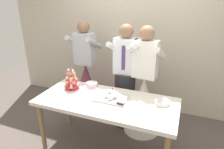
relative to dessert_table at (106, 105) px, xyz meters
name	(u,v)px	position (x,y,z in m)	size (l,w,h in m)	color
ground_plane	(107,148)	(0.00, 0.00, -0.70)	(8.00, 8.00, 0.00)	#564C47
rear_wall	(137,31)	(0.00, 1.40, 0.75)	(5.20, 0.10, 2.90)	beige
dessert_table	(106,105)	(0.00, 0.00, 0.00)	(1.80, 0.80, 0.78)	silver
cupcake_stand	(72,81)	(-0.59, 0.14, 0.20)	(0.23, 0.23, 0.31)	#D83F4C
main_cake_tray	(111,96)	(0.04, 0.06, 0.11)	(0.43, 0.31, 0.12)	silver
plate_stack	(162,102)	(0.68, 0.16, 0.10)	(0.19, 0.19, 0.04)	white
round_cake	(92,85)	(-0.35, 0.28, 0.11)	(0.24, 0.24, 0.08)	white
person_groom	(125,83)	(0.04, 0.65, 0.05)	(0.47, 0.50, 1.66)	#232328
person_bride	(143,97)	(0.35, 0.60, -0.12)	(0.56, 0.56, 1.66)	white
person_guest	(86,81)	(-0.75, 0.82, -0.12)	(0.56, 0.56, 1.66)	brown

